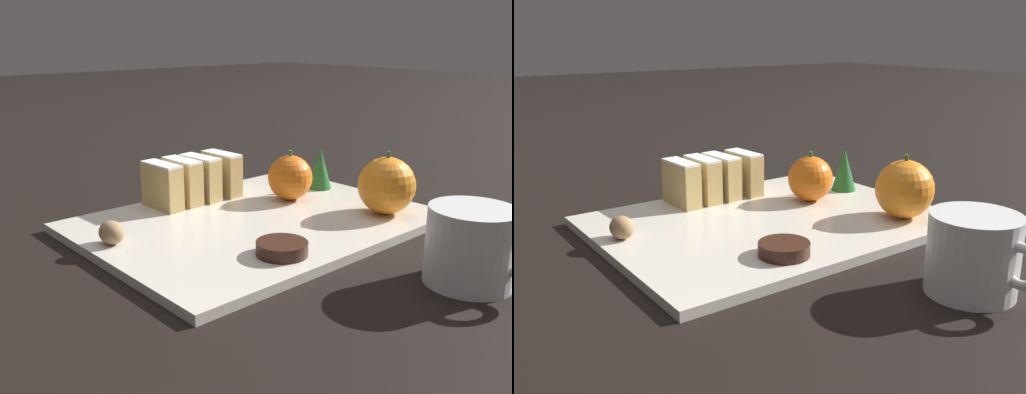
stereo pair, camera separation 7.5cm
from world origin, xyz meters
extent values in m
plane|color=black|center=(0.00, 0.00, 0.00)|extent=(6.00, 6.00, 0.00)
cube|color=silver|center=(0.00, 0.00, 0.01)|extent=(0.34, 0.45, 0.01)
cube|color=tan|center=(-0.12, -0.07, 0.04)|extent=(0.07, 0.03, 0.06)
cube|color=white|center=(-0.12, -0.07, 0.08)|extent=(0.07, 0.03, 0.00)
cube|color=tan|center=(-0.13, -0.03, 0.04)|extent=(0.07, 0.03, 0.06)
cube|color=white|center=(-0.13, -0.03, 0.08)|extent=(0.07, 0.03, 0.00)
cube|color=tan|center=(-0.13, 0.00, 0.04)|extent=(0.07, 0.03, 0.06)
cube|color=white|center=(-0.13, 0.00, 0.08)|extent=(0.07, 0.03, 0.00)
cube|color=tan|center=(-0.12, 0.04, 0.04)|extent=(0.07, 0.03, 0.06)
cube|color=white|center=(-0.12, 0.04, 0.08)|extent=(0.07, 0.03, 0.00)
sphere|color=orange|center=(-0.03, 0.10, 0.05)|extent=(0.07, 0.07, 0.07)
cylinder|color=#38702D|center=(-0.03, 0.10, 0.08)|extent=(0.01, 0.01, 0.01)
sphere|color=orange|center=(0.10, 0.15, 0.05)|extent=(0.08, 0.08, 0.08)
cylinder|color=#38702D|center=(0.10, 0.15, 0.09)|extent=(0.01, 0.01, 0.01)
ellipsoid|color=#9E7A51|center=(-0.04, -0.19, 0.03)|extent=(0.03, 0.03, 0.03)
cylinder|color=#381E14|center=(0.12, -0.07, 0.02)|extent=(0.06, 0.06, 0.02)
cone|color=#23662D|center=(-0.05, 0.18, 0.05)|extent=(0.04, 0.04, 0.07)
cylinder|color=white|center=(0.28, 0.05, 0.04)|extent=(0.09, 0.09, 0.08)
camera|label=1|loc=(0.55, -0.49, 0.26)|focal=40.00mm
camera|label=2|loc=(0.60, -0.43, 0.26)|focal=40.00mm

